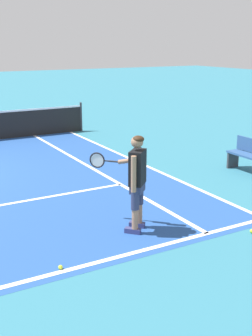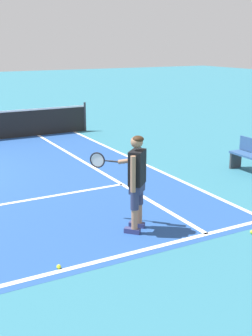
{
  "view_description": "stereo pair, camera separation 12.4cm",
  "coord_description": "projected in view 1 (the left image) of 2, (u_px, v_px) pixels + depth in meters",
  "views": [
    {
      "loc": [
        -0.57,
        -11.38,
        3.21
      ],
      "look_at": [
        3.12,
        -4.82,
        1.05
      ],
      "focal_mm": 46.88,
      "sensor_mm": 36.0,
      "label": 1
    },
    {
      "loc": [
        -0.46,
        -11.44,
        3.21
      ],
      "look_at": [
        3.12,
        -4.82,
        1.05
      ],
      "focal_mm": 46.88,
      "sensor_mm": 36.0,
      "label": 2
    }
  ],
  "objects": [
    {
      "name": "tennis_ball_by_baseline",
      "position": [
        61.0,
        267.0,
        6.44
      ],
      "size": [
        0.07,
        0.07,
        0.07
      ],
      "primitive_type": "sphere",
      "color": "#CCE02D",
      "rests_on": "ground"
    },
    {
      "name": "line_singles_right",
      "position": [
        91.0,
        168.0,
        11.65
      ],
      "size": [
        0.1,
        9.56,
        0.01
      ],
      "primitive_type": "cube",
      "color": "white",
      "rests_on": "ground"
    },
    {
      "name": "tennis_player",
      "position": [
        136.0,
        177.0,
        7.53
      ],
      "size": [
        0.72,
        1.17,
        1.71
      ],
      "color": "navy",
      "rests_on": "ground"
    },
    {
      "name": "line_doubles_right",
      "position": [
        136.0,
        161.0,
        12.29
      ],
      "size": [
        0.1,
        9.56,
        0.01
      ],
      "primitive_type": "cube",
      "color": "white",
      "rests_on": "ground"
    },
    {
      "name": "tennis_ball_near_feet",
      "position": [
        252.0,
        231.0,
        7.66
      ],
      "size": [
        0.07,
        0.07,
        0.07
      ],
      "primitive_type": "sphere",
      "color": "#CCE02D",
      "rests_on": "ground"
    }
  ]
}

